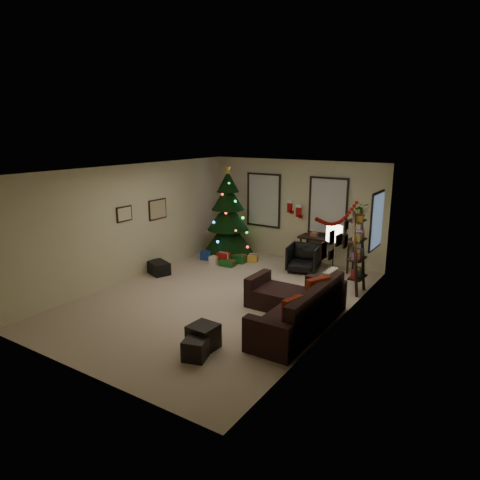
% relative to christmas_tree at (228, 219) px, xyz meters
% --- Properties ---
extents(floor, '(7.00, 7.00, 0.00)m').
position_rel_christmas_tree_xyz_m(floor, '(1.64, -2.71, -1.07)').
color(floor, tan).
rests_on(floor, ground).
extents(ceiling, '(7.00, 7.00, 0.00)m').
position_rel_christmas_tree_xyz_m(ceiling, '(1.64, -2.71, 1.63)').
color(ceiling, white).
rests_on(ceiling, floor).
extents(wall_back, '(5.00, 0.00, 5.00)m').
position_rel_christmas_tree_xyz_m(wall_back, '(1.64, 0.79, 0.28)').
color(wall_back, beige).
rests_on(wall_back, floor).
extents(wall_front, '(5.00, 0.00, 5.00)m').
position_rel_christmas_tree_xyz_m(wall_front, '(1.64, -6.21, 0.28)').
color(wall_front, beige).
rests_on(wall_front, floor).
extents(wall_left, '(0.00, 7.00, 7.00)m').
position_rel_christmas_tree_xyz_m(wall_left, '(-0.86, -2.71, 0.28)').
color(wall_left, beige).
rests_on(wall_left, floor).
extents(wall_right, '(0.00, 7.00, 7.00)m').
position_rel_christmas_tree_xyz_m(wall_right, '(4.14, -2.71, 0.28)').
color(wall_right, beige).
rests_on(wall_right, floor).
extents(window_back_left, '(1.05, 0.06, 1.50)m').
position_rel_christmas_tree_xyz_m(window_back_left, '(0.69, 0.76, 0.48)').
color(window_back_left, '#728CB2').
rests_on(window_back_left, wall_back).
extents(window_back_right, '(1.05, 0.06, 1.50)m').
position_rel_christmas_tree_xyz_m(window_back_right, '(2.59, 0.76, 0.48)').
color(window_back_right, '#728CB2').
rests_on(window_back_right, wall_back).
extents(window_right_wall, '(0.06, 0.90, 1.30)m').
position_rel_christmas_tree_xyz_m(window_right_wall, '(4.11, -0.16, 0.43)').
color(window_right_wall, '#728CB2').
rests_on(window_right_wall, wall_right).
extents(christmas_tree, '(1.39, 1.39, 2.59)m').
position_rel_christmas_tree_xyz_m(christmas_tree, '(0.00, 0.00, 0.00)').
color(christmas_tree, black).
rests_on(christmas_tree, floor).
extents(presents, '(1.43, 1.01, 0.30)m').
position_rel_christmas_tree_xyz_m(presents, '(0.35, -0.54, -0.96)').
color(presents, '#14591E').
rests_on(presents, floor).
extents(sofa, '(1.76, 2.57, 0.84)m').
position_rel_christmas_tree_xyz_m(sofa, '(3.50, -2.98, -0.80)').
color(sofa, black).
rests_on(sofa, floor).
extents(pillow_red_a, '(0.21, 0.43, 0.41)m').
position_rel_christmas_tree_xyz_m(pillow_red_a, '(3.85, -3.83, -0.43)').
color(pillow_red_a, maroon).
rests_on(pillow_red_a, sofa).
extents(pillow_red_b, '(0.32, 0.50, 0.49)m').
position_rel_christmas_tree_xyz_m(pillow_red_b, '(3.85, -2.80, -0.43)').
color(pillow_red_b, maroon).
rests_on(pillow_red_b, sofa).
extents(pillow_cream, '(0.14, 0.47, 0.47)m').
position_rel_christmas_tree_xyz_m(pillow_cream, '(3.85, -2.20, -0.44)').
color(pillow_cream, '#C0B29B').
rests_on(pillow_cream, sofa).
extents(ottoman_near, '(0.44, 0.44, 0.41)m').
position_rel_christmas_tree_xyz_m(ottoman_near, '(2.68, -4.66, -0.87)').
color(ottoman_near, black).
rests_on(ottoman_near, floor).
extents(ottoman_far, '(0.43, 0.43, 0.33)m').
position_rel_christmas_tree_xyz_m(ottoman_far, '(2.78, -5.00, -0.91)').
color(ottoman_far, black).
rests_on(ottoman_far, floor).
extents(desk, '(1.45, 0.52, 0.78)m').
position_rel_christmas_tree_xyz_m(desk, '(2.71, 0.51, -0.38)').
color(desk, black).
rests_on(desk, floor).
extents(desk_chair, '(0.78, 0.74, 0.70)m').
position_rel_christmas_tree_xyz_m(desk_chair, '(2.37, -0.14, -0.72)').
color(desk_chair, black).
rests_on(desk_chair, floor).
extents(bookshelf, '(0.30, 0.54, 1.84)m').
position_rel_christmas_tree_xyz_m(bookshelf, '(3.94, -0.86, -0.18)').
color(bookshelf, black).
rests_on(bookshelf, floor).
extents(potted_plant, '(0.62, 0.58, 0.56)m').
position_rel_christmas_tree_xyz_m(potted_plant, '(3.94, -0.92, 0.77)').
color(potted_plant, '#4C4C4C').
rests_on(potted_plant, bookshelf).
extents(floor_lamp, '(0.33, 0.33, 1.55)m').
position_rel_christmas_tree_xyz_m(floor_lamp, '(3.59, -1.41, 0.22)').
color(floor_lamp, black).
rests_on(floor_lamp, floor).
extents(art_map, '(0.04, 0.60, 0.50)m').
position_rel_christmas_tree_xyz_m(art_map, '(-0.84, -1.88, 0.47)').
color(art_map, black).
rests_on(art_map, wall_left).
extents(art_abstract, '(0.04, 0.45, 0.35)m').
position_rel_christmas_tree_xyz_m(art_abstract, '(-0.84, -2.97, 0.52)').
color(art_abstract, black).
rests_on(art_abstract, wall_left).
extents(gallery, '(0.03, 1.25, 0.54)m').
position_rel_christmas_tree_xyz_m(gallery, '(4.12, -2.78, 0.50)').
color(gallery, black).
rests_on(gallery, wall_right).
extents(garland, '(0.08, 1.90, 0.30)m').
position_rel_christmas_tree_xyz_m(garland, '(4.09, -2.61, 0.93)').
color(garland, '#A5140C').
rests_on(garland, wall_right).
extents(stocking_left, '(0.20, 0.05, 0.36)m').
position_rel_christmas_tree_xyz_m(stocking_left, '(1.50, 0.78, 0.37)').
color(stocking_left, '#990F0C').
rests_on(stocking_left, wall_back).
extents(stocking_right, '(0.20, 0.05, 0.36)m').
position_rel_christmas_tree_xyz_m(stocking_right, '(1.83, 0.64, 0.30)').
color(stocking_right, '#990F0C').
rests_on(stocking_right, wall_back).
extents(storage_bin, '(0.71, 0.60, 0.30)m').
position_rel_christmas_tree_xyz_m(storage_bin, '(-0.58, -2.22, -0.92)').
color(storage_bin, black).
rests_on(storage_bin, floor).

